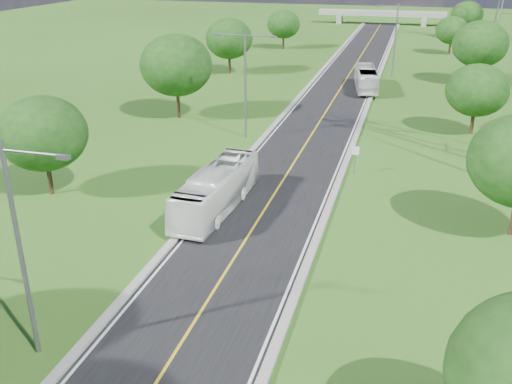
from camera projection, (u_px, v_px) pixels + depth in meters
ground at (331, 104)px, 66.77m from camera, size 260.00×260.00×0.00m
road at (338, 92)px, 72.08m from camera, size 8.00×150.00×0.06m
curb_left at (305, 90)px, 73.09m from camera, size 0.50×150.00×0.22m
curb_right at (372, 94)px, 71.01m from camera, size 0.50×150.00×0.22m
speed_limit_sign at (355, 155)px, 45.35m from camera, size 0.55×0.09×2.40m
overpass at (381, 14)px, 136.75m from camera, size 30.00×3.00×3.20m
streetlight_near_left at (17, 234)px, 23.37m from camera, size 5.90×0.25×10.00m
streetlight_mid_left at (245, 76)px, 52.62m from camera, size 5.90×0.25×10.00m
streetlight_far_right at (396, 34)px, 78.93m from camera, size 5.90×0.25×10.00m
tree_lb at (43, 133)px, 40.52m from camera, size 6.30×6.30×7.33m
tree_lc at (176, 65)px, 59.41m from camera, size 7.56×7.56×8.79m
tree_ld at (229, 39)px, 81.42m from camera, size 6.72×6.72×7.82m
tree_le at (284, 24)px, 102.32m from camera, size 5.88×5.88×6.84m
tree_rc at (477, 90)px, 54.30m from camera, size 5.88×5.88×6.84m
tree_rd at (480, 44)px, 74.72m from camera, size 7.14×7.14×8.30m
tree_re at (452, 30)px, 97.10m from camera, size 5.46×5.46×6.35m
tree_rf at (467, 15)px, 113.72m from camera, size 6.30×6.30×7.33m
bus_outbound at (366, 79)px, 72.82m from camera, size 4.00×10.58×2.88m
bus_inbound at (217, 189)px, 39.02m from camera, size 3.09×10.87×2.99m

